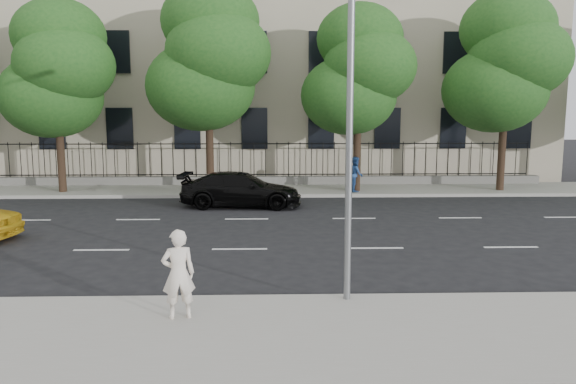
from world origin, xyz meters
name	(u,v)px	position (x,y,z in m)	size (l,w,h in m)	color
ground	(234,274)	(0.00, 0.00, 0.00)	(120.00, 120.00, 0.00)	black
near_sidewalk	(218,336)	(0.00, -4.00, 0.07)	(60.00, 4.00, 0.15)	gray
far_sidewalk	(253,190)	(0.00, 14.00, 0.07)	(60.00, 4.00, 0.15)	gray
lane_markings	(244,232)	(0.00, 4.75, 0.01)	(49.60, 4.62, 0.01)	silver
masonry_building	(257,29)	(0.00, 22.95, 9.02)	(34.60, 12.11, 18.50)	#BEAE97
iron_fence	(254,174)	(0.00, 15.70, 0.65)	(30.00, 0.50, 2.20)	slate
street_light	(347,55)	(2.50, -1.77, 5.15)	(0.25, 3.32, 8.05)	slate
tree_b	(58,70)	(-8.96, 13.36, 5.84)	(5.53, 5.12, 8.97)	#382619
tree_c	(209,57)	(-1.96, 13.36, 6.41)	(5.89, 5.50, 9.80)	#382619
tree_d	(359,70)	(5.04, 13.36, 5.84)	(5.34, 4.94, 8.84)	#382619
tree_e	(506,63)	(12.04, 13.36, 6.20)	(5.71, 5.31, 9.46)	#382619
black_sedan	(241,190)	(-0.35, 9.65, 0.73)	(2.04, 5.01, 1.45)	black
woman_near	(178,274)	(-0.80, -3.28, 1.00)	(0.62, 0.41, 1.70)	white
pedestrian_far	(356,174)	(4.90, 12.84, 0.98)	(0.81, 0.63, 1.67)	navy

